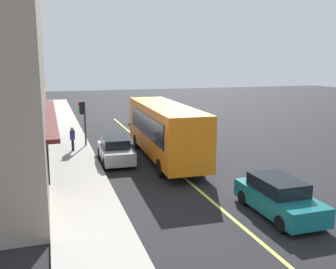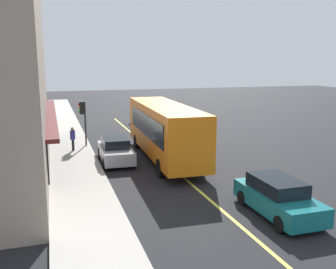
% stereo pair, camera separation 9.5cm
% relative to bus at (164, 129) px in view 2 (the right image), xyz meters
% --- Properties ---
extents(ground, '(120.00, 120.00, 0.00)m').
position_rel_bus_xyz_m(ground, '(0.20, 0.14, -1.99)').
color(ground, black).
extents(sidewalk, '(80.00, 2.93, 0.15)m').
position_rel_bus_xyz_m(sidewalk, '(0.20, 5.61, -1.91)').
color(sidewalk, '#B2ADA3').
rests_on(sidewalk, ground).
extents(lane_centre_stripe, '(36.00, 0.16, 0.01)m').
position_rel_bus_xyz_m(lane_centre_stripe, '(0.20, 0.14, -1.98)').
color(lane_centre_stripe, '#D8D14C').
rests_on(lane_centre_stripe, ground).
extents(bus, '(11.22, 2.95, 3.50)m').
position_rel_bus_xyz_m(bus, '(0.00, 0.00, 0.00)').
color(bus, orange).
rests_on(bus, ground).
extents(traffic_light, '(0.30, 0.52, 3.20)m').
position_rel_bus_xyz_m(traffic_light, '(4.89, 4.61, 0.55)').
color(traffic_light, '#2D2D33').
rests_on(traffic_light, sidewalk).
extents(car_silver, '(4.35, 1.95, 1.52)m').
position_rel_bus_xyz_m(car_silver, '(0.30, 3.08, -1.24)').
color(car_silver, '#B7BABF').
rests_on(car_silver, ground).
extents(car_navy, '(4.32, 1.89, 1.52)m').
position_rel_bus_xyz_m(car_navy, '(12.83, -1.88, -1.24)').
color(car_navy, navy).
rests_on(car_navy, ground).
extents(car_teal, '(4.31, 1.87, 1.52)m').
position_rel_bus_xyz_m(car_teal, '(-9.87, -1.82, -1.24)').
color(car_teal, '#14666B').
rests_on(car_teal, ground).
extents(pedestrian_waiting, '(0.34, 0.34, 1.63)m').
position_rel_bus_xyz_m(pedestrian_waiting, '(3.53, 5.45, -0.86)').
color(pedestrian_waiting, black).
rests_on(pedestrian_waiting, sidewalk).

